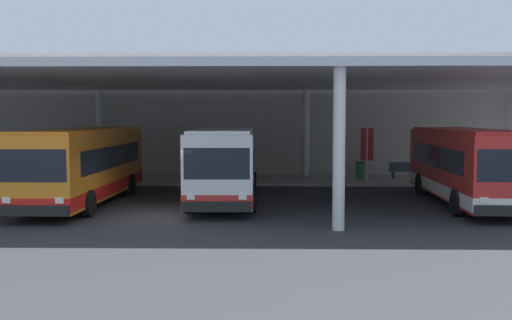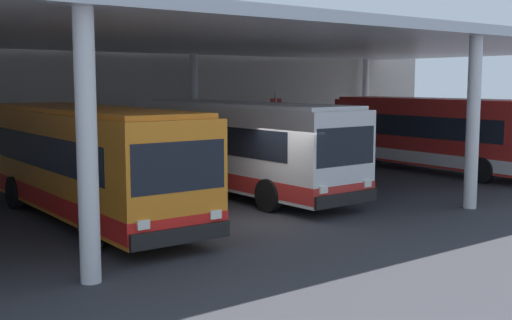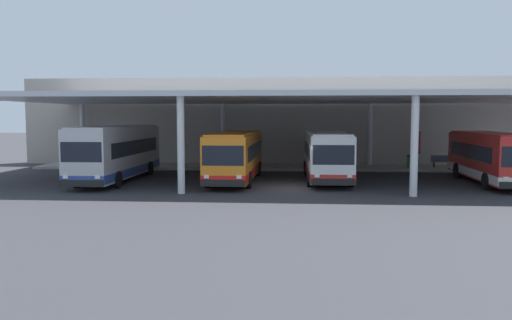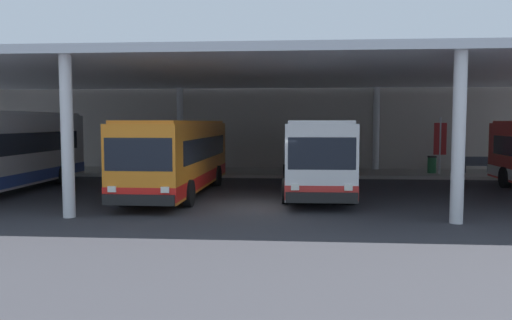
{
  "view_description": "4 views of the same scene",
  "coord_description": "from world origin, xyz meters",
  "px_view_note": "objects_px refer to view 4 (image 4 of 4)",
  "views": [
    {
      "loc": [
        3.86,
        -21.39,
        3.68
      ],
      "look_at": [
        3.34,
        5.39,
        1.7
      ],
      "focal_mm": 41.21,
      "sensor_mm": 36.0,
      "label": 1
    },
    {
      "loc": [
        -11.02,
        -14.15,
        3.86
      ],
      "look_at": [
        1.85,
        2.74,
        1.31
      ],
      "focal_mm": 45.47,
      "sensor_mm": 36.0,
      "label": 2
    },
    {
      "loc": [
        0.01,
        -29.48,
        4.14
      ],
      "look_at": [
        -2.57,
        3.46,
        1.35
      ],
      "focal_mm": 35.73,
      "sensor_mm": 36.0,
      "label": 3
    },
    {
      "loc": [
        1.23,
        -18.34,
        3.12
      ],
      "look_at": [
        -0.41,
        2.28,
        1.56
      ],
      "focal_mm": 35.5,
      "sensor_mm": 36.0,
      "label": 4
    }
  ],
  "objects_px": {
    "bench_waiting": "(476,164)",
    "bus_second_bay": "(178,156)",
    "banner_sign": "(440,142)",
    "trash_bin": "(432,164)",
    "bus_nearest_bay": "(2,151)",
    "bus_middle_bay": "(314,155)"
  },
  "relations": [
    {
      "from": "bench_waiting",
      "to": "bus_second_bay",
      "type": "bearing_deg",
      "value": -150.58
    },
    {
      "from": "bus_middle_bay",
      "to": "banner_sign",
      "type": "xyz_separation_m",
      "value": [
        7.33,
        6.9,
        0.32
      ]
    },
    {
      "from": "trash_bin",
      "to": "banner_sign",
      "type": "bearing_deg",
      "value": -55.98
    },
    {
      "from": "trash_bin",
      "to": "banner_sign",
      "type": "distance_m",
      "value": 1.41
    },
    {
      "from": "bus_nearest_bay",
      "to": "trash_bin",
      "type": "relative_size",
      "value": 11.56
    },
    {
      "from": "bus_middle_bay",
      "to": "bench_waiting",
      "type": "height_order",
      "value": "bus_middle_bay"
    },
    {
      "from": "bus_nearest_bay",
      "to": "bench_waiting",
      "type": "bearing_deg",
      "value": 21.2
    },
    {
      "from": "bus_nearest_bay",
      "to": "bus_middle_bay",
      "type": "distance_m",
      "value": 13.66
    },
    {
      "from": "bus_nearest_bay",
      "to": "bus_middle_bay",
      "type": "relative_size",
      "value": 1.07
    },
    {
      "from": "bus_second_bay",
      "to": "bus_middle_bay",
      "type": "relative_size",
      "value": 1.0
    },
    {
      "from": "bus_second_bay",
      "to": "banner_sign",
      "type": "distance_m",
      "value": 15.38
    },
    {
      "from": "bus_nearest_bay",
      "to": "trash_bin",
      "type": "distance_m",
      "value": 22.38
    },
    {
      "from": "bench_waiting",
      "to": "bus_nearest_bay",
      "type": "bearing_deg",
      "value": -158.8
    },
    {
      "from": "bus_nearest_bay",
      "to": "trash_bin",
      "type": "height_order",
      "value": "bus_nearest_bay"
    },
    {
      "from": "bus_second_bay",
      "to": "bench_waiting",
      "type": "relative_size",
      "value": 5.87
    },
    {
      "from": "banner_sign",
      "to": "trash_bin",
      "type": "bearing_deg",
      "value": 124.02
    },
    {
      "from": "bus_second_bay",
      "to": "banner_sign",
      "type": "height_order",
      "value": "banner_sign"
    },
    {
      "from": "trash_bin",
      "to": "banner_sign",
      "type": "height_order",
      "value": "banner_sign"
    },
    {
      "from": "bench_waiting",
      "to": "banner_sign",
      "type": "relative_size",
      "value": 0.56
    },
    {
      "from": "bus_nearest_bay",
      "to": "bus_middle_bay",
      "type": "height_order",
      "value": "bus_nearest_bay"
    },
    {
      "from": "trash_bin",
      "to": "banner_sign",
      "type": "xyz_separation_m",
      "value": [
        0.3,
        -0.45,
        1.3
      ]
    },
    {
      "from": "bus_nearest_bay",
      "to": "bus_second_bay",
      "type": "xyz_separation_m",
      "value": [
        7.73,
        0.27,
        -0.19
      ]
    }
  ]
}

